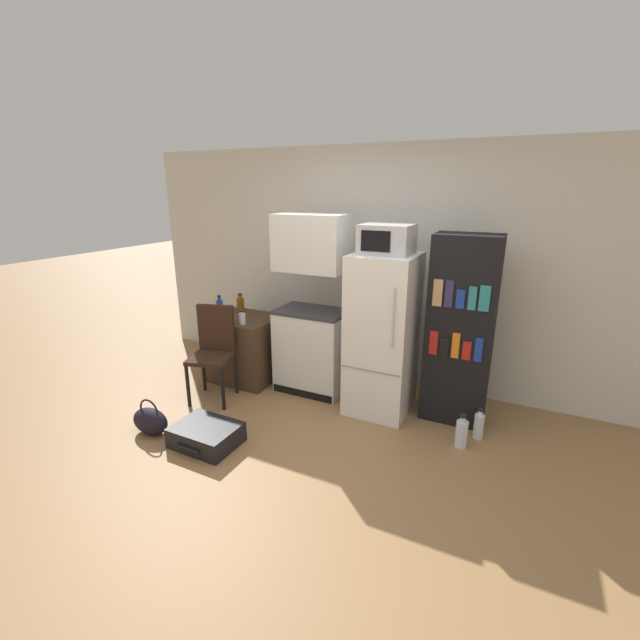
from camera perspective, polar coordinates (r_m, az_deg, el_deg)
The scene contains 15 objects.
ground_plane at distance 3.49m, azimuth -3.08°, elevation -19.80°, with size 24.00×24.00×0.00m, color olive.
wall_back at distance 4.65m, azimuth 11.04°, elevation 6.58°, with size 6.40×0.10×2.53m.
side_table at distance 4.94m, azimuth -10.02°, elevation -3.65°, with size 0.75×0.64×0.72m.
kitchen_hutch at distance 4.44m, azimuth -1.10°, elevation 0.71°, with size 0.73×0.48×1.86m.
refrigerator at distance 4.10m, azimuth 8.34°, elevation -1.94°, with size 0.58×0.66×1.53m.
microwave at distance 3.90m, azimuth 8.91°, elevation 10.61°, with size 0.45×0.39×0.26m.
bookshelf at distance 4.06m, azimuth 18.16°, elevation -1.38°, with size 0.57×0.38×1.73m.
bottle_blue_soda at distance 4.84m, azimuth -13.22°, elevation 1.55°, with size 0.08×0.08×0.25m.
bottle_clear_short at distance 4.56m, azimuth -10.33°, elevation 0.21°, with size 0.07×0.07×0.15m.
bottle_amber_beer at distance 5.03m, azimuth -10.57°, elevation 2.11°, with size 0.09×0.09×0.21m.
chair at distance 4.50m, azimuth -13.96°, elevation -3.26°, with size 0.50×0.50×0.97m.
suitcase_large_flat at distance 3.89m, azimuth -14.92°, elevation -14.59°, with size 0.54×0.45×0.18m.
handbag at distance 4.17m, azimuth -21.68°, elevation -12.37°, with size 0.36×0.20×0.33m.
water_bottle_front at distance 3.91m, azimuth 18.34°, elevation -14.12°, with size 0.10×0.10×0.30m.
water_bottle_middle at distance 4.07m, azimuth 20.40°, elevation -13.05°, with size 0.08×0.08×0.29m.
Camera 1 is at (1.39, -2.42, 2.10)m, focal length 24.00 mm.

